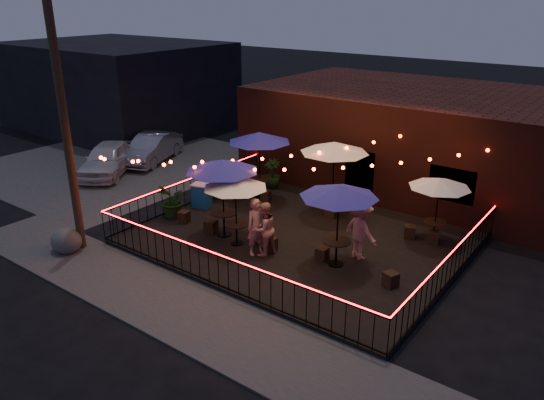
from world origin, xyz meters
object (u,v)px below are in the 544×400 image
(cafe_table_0, at_px, (222,167))
(boulder, at_px, (66,241))
(cafe_table_3, at_px, (334,148))
(cooler, at_px, (202,195))
(cafe_table_1, at_px, (259,138))
(utility_pole, at_px, (65,127))
(cafe_table_5, at_px, (440,184))
(cafe_table_4, at_px, (339,192))
(cafe_table_2, at_px, (235,184))

(cafe_table_0, height_order, boulder, cafe_table_0)
(cafe_table_3, bearing_deg, cooler, -150.56)
(cafe_table_3, height_order, cooler, cafe_table_3)
(cafe_table_1, bearing_deg, utility_pole, -107.56)
(boulder, bearing_deg, cafe_table_0, 47.51)
(cafe_table_3, bearing_deg, utility_pole, -126.20)
(cafe_table_1, relative_size, boulder, 3.09)
(utility_pole, distance_m, cafe_table_1, 7.12)
(cooler, bearing_deg, cafe_table_5, 2.54)
(utility_pole, xyz_separation_m, cafe_table_1, (2.11, 6.66, -1.41))
(cooler, relative_size, boulder, 0.93)
(cafe_table_5, xyz_separation_m, boulder, (-9.15, -7.48, -1.74))
(cafe_table_4, bearing_deg, boulder, -150.88)
(cafe_table_2, xyz_separation_m, cafe_table_5, (4.99, 4.04, -0.08))
(cafe_table_0, distance_m, cafe_table_1, 3.59)
(utility_pole, xyz_separation_m, cafe_table_3, (5.16, 7.04, -1.39))
(cafe_table_2, bearing_deg, cafe_table_1, 117.56)
(utility_pole, height_order, cafe_table_0, utility_pole)
(cafe_table_4, xyz_separation_m, cooler, (-6.39, 0.95, -1.84))
(cafe_table_0, distance_m, cafe_table_3, 4.24)
(cafe_table_3, height_order, cafe_table_5, cafe_table_3)
(cafe_table_4, xyz_separation_m, cafe_table_5, (1.72, 3.34, -0.33))
(cafe_table_1, height_order, cafe_table_3, cafe_table_3)
(cafe_table_3, xyz_separation_m, boulder, (-5.30, -7.49, -2.23))
(utility_pole, height_order, cafe_table_3, utility_pole)
(cafe_table_0, xyz_separation_m, cafe_table_5, (5.76, 3.78, -0.43))
(cafe_table_1, xyz_separation_m, boulder, (-2.25, -7.11, -2.20))
(cafe_table_0, relative_size, cafe_table_3, 0.91)
(cafe_table_1, xyz_separation_m, cafe_table_4, (5.18, -2.97, -0.13))
(utility_pole, distance_m, cafe_table_2, 5.32)
(cafe_table_5, height_order, boulder, cafe_table_5)
(cafe_table_2, relative_size, cafe_table_5, 1.16)
(utility_pole, bearing_deg, cafe_table_2, 36.68)
(cafe_table_0, bearing_deg, boulder, -132.49)
(cooler, bearing_deg, boulder, -115.43)
(cafe_table_0, distance_m, boulder, 5.47)
(cafe_table_2, height_order, boulder, cafe_table_2)
(cafe_table_4, relative_size, cafe_table_5, 1.34)
(cafe_table_5, relative_size, cooler, 2.44)
(utility_pole, height_order, cafe_table_2, utility_pole)
(cafe_table_2, height_order, cafe_table_3, cafe_table_3)
(cafe_table_0, relative_size, cafe_table_1, 0.98)
(utility_pole, xyz_separation_m, cooler, (0.90, 4.64, -3.39))
(cafe_table_1, bearing_deg, cafe_table_3, 7.26)
(cafe_table_1, height_order, cooler, cafe_table_1)
(cafe_table_2, bearing_deg, cafe_table_0, 161.03)
(utility_pole, height_order, cafe_table_5, utility_pole)
(cafe_table_0, xyz_separation_m, cafe_table_1, (-1.15, 3.40, 0.03))
(cafe_table_0, distance_m, cafe_table_5, 6.90)
(cafe_table_5, bearing_deg, utility_pole, -142.03)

